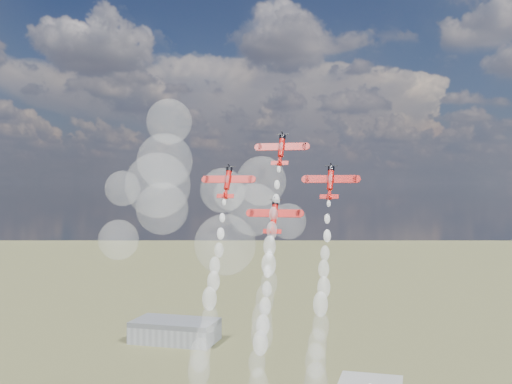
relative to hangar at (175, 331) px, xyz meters
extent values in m
cube|color=gray|center=(0.00, 0.00, -1.50)|extent=(50.00, 28.00, 10.00)
cube|color=#595B60|center=(0.00, 0.00, 5.00)|extent=(50.00, 28.00, 3.00)
cylinder|color=red|center=(106.28, -176.19, 99.09)|extent=(1.52, 3.77, 5.77)
cylinder|color=black|center=(106.28, -174.91, 101.85)|extent=(1.74, 2.04, 1.72)
cube|color=red|center=(106.28, -175.71, 99.22)|extent=(13.27, 1.13, 2.07)
cube|color=white|center=(102.69, -175.59, 99.17)|extent=(5.22, 0.28, 0.56)
cube|color=white|center=(109.87, -175.59, 99.17)|extent=(5.22, 0.28, 0.56)
cube|color=red|center=(106.28, -178.41, 94.72)|extent=(4.79, 0.62, 1.14)
cube|color=red|center=(106.28, -179.24, 94.87)|extent=(0.15, 2.27, 2.06)
ellipsoid|color=silver|center=(106.28, -176.78, 99.24)|extent=(1.20, 2.10, 2.89)
cone|color=red|center=(106.28, -177.94, 95.46)|extent=(1.52, 2.57, 3.21)
cylinder|color=red|center=(92.32, -180.32, 90.23)|extent=(1.52, 3.77, 5.77)
cylinder|color=black|center=(92.32, -179.03, 92.99)|extent=(1.74, 2.04, 1.72)
cube|color=red|center=(92.32, -179.84, 90.36)|extent=(13.27, 1.13, 2.07)
cube|color=white|center=(88.73, -179.72, 90.31)|extent=(5.22, 0.28, 0.56)
cube|color=white|center=(95.90, -179.72, 90.31)|extent=(5.22, 0.28, 0.56)
cube|color=red|center=(92.32, -182.53, 85.86)|extent=(4.79, 0.62, 1.14)
cube|color=red|center=(92.32, -183.36, 86.00)|extent=(0.15, 2.27, 2.06)
ellipsoid|color=silver|center=(92.32, -180.91, 90.38)|extent=(1.20, 2.10, 2.89)
cone|color=red|center=(92.32, -182.06, 86.60)|extent=(1.52, 2.57, 3.21)
cylinder|color=red|center=(120.25, -180.32, 90.23)|extent=(1.52, 3.77, 5.77)
cylinder|color=black|center=(120.25, -179.03, 92.99)|extent=(1.74, 2.04, 1.72)
cube|color=red|center=(120.25, -179.84, 90.36)|extent=(13.27, 1.13, 2.07)
cube|color=white|center=(116.66, -179.72, 90.31)|extent=(5.22, 0.28, 0.56)
cube|color=white|center=(123.84, -179.72, 90.31)|extent=(5.22, 0.28, 0.56)
cube|color=red|center=(120.25, -182.53, 85.86)|extent=(4.79, 0.62, 1.14)
cube|color=red|center=(120.25, -183.36, 86.00)|extent=(0.15, 2.27, 2.06)
ellipsoid|color=silver|center=(120.25, -180.91, 90.38)|extent=(1.20, 2.10, 2.89)
cone|color=red|center=(120.25, -182.06, 86.60)|extent=(1.52, 2.57, 3.21)
cylinder|color=red|center=(106.28, -184.44, 81.36)|extent=(1.52, 3.77, 5.77)
cylinder|color=black|center=(106.28, -183.16, 84.12)|extent=(1.74, 2.04, 1.72)
cube|color=red|center=(106.28, -183.96, 81.50)|extent=(13.27, 1.13, 2.07)
cube|color=white|center=(102.69, -183.84, 81.44)|extent=(5.22, 0.28, 0.56)
cube|color=white|center=(109.87, -183.84, 81.44)|extent=(5.22, 0.28, 0.56)
cube|color=red|center=(106.28, -186.65, 76.99)|extent=(4.79, 0.62, 1.14)
cube|color=red|center=(106.28, -187.49, 77.14)|extent=(0.15, 2.27, 2.06)
ellipsoid|color=silver|center=(106.28, -185.03, 81.52)|extent=(1.20, 2.10, 2.89)
cone|color=red|center=(106.28, -186.19, 77.74)|extent=(1.52, 2.57, 3.21)
sphere|color=white|center=(106.25, -179.11, 93.02)|extent=(1.03, 1.03, 1.03)
sphere|color=white|center=(106.16, -180.94, 88.91)|extent=(1.44, 1.44, 1.44)
sphere|color=white|center=(106.40, -182.92, 84.90)|extent=(1.86, 1.86, 1.86)
sphere|color=white|center=(106.18, -184.82, 81.25)|extent=(2.28, 2.28, 2.28)
sphere|color=white|center=(106.21, -186.71, 77.24)|extent=(2.70, 2.70, 2.70)
sphere|color=white|center=(105.93, -188.09, 73.35)|extent=(3.12, 3.12, 3.12)
sphere|color=white|center=(106.36, -190.60, 69.05)|extent=(3.53, 3.53, 3.53)
sphere|color=white|center=(106.73, -191.55, 64.65)|extent=(3.95, 3.95, 3.95)
sphere|color=white|center=(106.10, -193.65, 60.86)|extent=(4.37, 4.37, 4.37)
sphere|color=white|center=(106.06, -196.20, 56.50)|extent=(4.79, 4.79, 4.79)
sphere|color=white|center=(106.27, -196.98, 53.10)|extent=(5.21, 5.21, 5.21)
sphere|color=white|center=(92.22, -183.18, 84.24)|extent=(1.03, 1.03, 1.03)
sphere|color=white|center=(92.26, -184.94, 80.18)|extent=(1.44, 1.44, 1.44)
sphere|color=white|center=(92.54, -187.06, 76.16)|extent=(1.86, 1.86, 1.86)
sphere|color=white|center=(92.60, -188.60, 71.99)|extent=(2.28, 2.28, 2.28)
sphere|color=white|center=(92.09, -190.45, 68.22)|extent=(2.70, 2.70, 2.70)
sphere|color=white|center=(92.47, -192.52, 64.52)|extent=(3.12, 3.12, 3.12)
sphere|color=white|center=(91.98, -194.16, 60.45)|extent=(3.53, 3.53, 3.53)
sphere|color=white|center=(92.80, -196.18, 55.88)|extent=(3.95, 3.95, 3.95)
sphere|color=white|center=(92.33, -197.98, 51.89)|extent=(4.37, 4.37, 4.37)
sphere|color=white|center=(91.78, -200.41, 48.00)|extent=(4.79, 4.79, 4.79)
sphere|color=white|center=(91.78, -201.13, 44.69)|extent=(5.21, 5.21, 5.21)
sphere|color=white|center=(120.23, -183.17, 84.10)|extent=(1.03, 1.03, 1.03)
sphere|color=white|center=(120.12, -184.99, 80.33)|extent=(1.44, 1.44, 1.44)
sphere|color=white|center=(120.42, -186.94, 76.20)|extent=(1.86, 1.86, 1.86)
sphere|color=white|center=(120.17, -188.87, 72.08)|extent=(2.28, 2.28, 2.28)
sphere|color=white|center=(120.11, -190.39, 68.42)|extent=(2.70, 2.70, 2.70)
sphere|color=white|center=(120.41, -192.14, 64.24)|extent=(3.12, 3.12, 3.12)
sphere|color=white|center=(119.96, -194.31, 60.59)|extent=(3.53, 3.53, 3.53)
sphere|color=white|center=(120.34, -196.27, 55.74)|extent=(3.95, 3.95, 3.95)
sphere|color=white|center=(119.84, -198.03, 51.91)|extent=(4.37, 4.37, 4.37)
sphere|color=white|center=(119.78, -199.99, 48.60)|extent=(4.79, 4.79, 4.79)
sphere|color=white|center=(120.25, -202.29, 44.68)|extent=(5.21, 5.21, 5.21)
sphere|color=white|center=(106.34, -187.22, 75.25)|extent=(1.03, 1.03, 1.03)
sphere|color=white|center=(106.17, -189.16, 71.47)|extent=(1.44, 1.44, 1.44)
sphere|color=white|center=(106.16, -191.20, 67.40)|extent=(1.86, 1.86, 1.86)
sphere|color=white|center=(106.39, -192.59, 63.26)|extent=(2.28, 2.28, 2.28)
sphere|color=white|center=(106.43, -194.37, 59.35)|extent=(2.70, 2.70, 2.70)
sphere|color=white|center=(106.48, -196.83, 55.31)|extent=(3.12, 3.12, 3.12)
sphere|color=white|center=(106.38, -198.75, 51.54)|extent=(3.53, 3.53, 3.53)
sphere|color=white|center=(106.04, -200.59, 47.30)|extent=(3.95, 3.95, 3.95)
sphere|color=white|center=(106.70, -201.90, 42.80)|extent=(4.37, 4.37, 4.37)
sphere|color=white|center=(82.27, -154.84, 87.00)|extent=(14.22, 14.22, 14.22)
sphere|color=white|center=(60.28, -152.16, 80.92)|extent=(17.38, 17.38, 17.38)
sphere|color=white|center=(59.37, -153.56, 88.67)|extent=(21.54, 21.54, 21.54)
sphere|color=white|center=(48.48, -157.11, 87.56)|extent=(11.62, 11.62, 11.62)
sphere|color=white|center=(50.97, -164.60, 71.42)|extent=(12.74, 12.74, 12.74)
sphere|color=white|center=(67.03, -161.68, 108.53)|extent=(14.21, 14.21, 14.21)
sphere|color=white|center=(97.34, -163.54, 89.95)|extent=(14.73, 14.73, 14.73)
sphere|color=white|center=(102.40, -149.44, 77.20)|extent=(11.44, 11.44, 11.44)
sphere|color=white|center=(90.60, -147.36, 80.73)|extent=(17.22, 17.22, 17.22)
sphere|color=white|center=(83.24, -150.81, 85.68)|extent=(10.06, 10.06, 10.06)
sphere|color=white|center=(57.59, -144.00, 96.91)|extent=(19.28, 19.28, 19.28)
sphere|color=white|center=(83.25, -155.34, 69.87)|extent=(19.51, 19.51, 19.51)
camera|label=1|loc=(142.56, -334.71, 89.27)|focal=42.00mm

